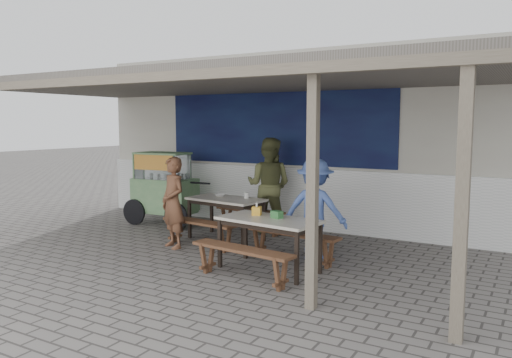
{
  "coord_description": "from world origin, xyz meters",
  "views": [
    {
      "loc": [
        4.53,
        -5.91,
        2.08
      ],
      "look_at": [
        0.59,
        0.9,
        1.2
      ],
      "focal_mm": 35.0,
      "sensor_mm": 36.0,
      "label": 1
    }
  ],
  "objects_px": {
    "bench_right_street": "(242,256)",
    "bench_left_street": "(199,227)",
    "tissue_box": "(257,211)",
    "table_left": "(226,202)",
    "vendor_cart": "(164,185)",
    "patron_street_side": "(173,203)",
    "bench_right_wall": "(292,239)",
    "bench_left_wall": "(250,215)",
    "donation_box": "(277,215)",
    "patron_wall_side": "(269,185)",
    "table_right": "(269,224)",
    "patron_right_table": "(315,209)",
    "condiment_bowl": "(220,195)",
    "condiment_jar": "(247,195)"
  },
  "relations": [
    {
      "from": "bench_right_street",
      "to": "bench_left_street",
      "type": "bearing_deg",
      "value": 150.14
    },
    {
      "from": "tissue_box",
      "to": "table_left",
      "type": "bearing_deg",
      "value": 138.34
    },
    {
      "from": "vendor_cart",
      "to": "patron_street_side",
      "type": "height_order",
      "value": "patron_street_side"
    },
    {
      "from": "bench_right_wall",
      "to": "tissue_box",
      "type": "distance_m",
      "value": 0.75
    },
    {
      "from": "table_left",
      "to": "bench_left_wall",
      "type": "xyz_separation_m",
      "value": [
        0.08,
        0.7,
        -0.33
      ]
    },
    {
      "from": "tissue_box",
      "to": "donation_box",
      "type": "relative_size",
      "value": 0.79
    },
    {
      "from": "patron_street_side",
      "to": "vendor_cart",
      "type": "bearing_deg",
      "value": 157.04
    },
    {
      "from": "patron_wall_side",
      "to": "bench_left_wall",
      "type": "bearing_deg",
      "value": 27.29
    },
    {
      "from": "table_right",
      "to": "patron_right_table",
      "type": "xyz_separation_m",
      "value": [
        0.3,
        0.92,
        0.1
      ]
    },
    {
      "from": "bench_left_wall",
      "to": "table_right",
      "type": "distance_m",
      "value": 2.51
    },
    {
      "from": "bench_right_wall",
      "to": "patron_wall_side",
      "type": "height_order",
      "value": "patron_wall_side"
    },
    {
      "from": "condiment_bowl",
      "to": "patron_right_table",
      "type": "bearing_deg",
      "value": -13.64
    },
    {
      "from": "bench_left_wall",
      "to": "bench_right_street",
      "type": "bearing_deg",
      "value": -54.71
    },
    {
      "from": "vendor_cart",
      "to": "table_left",
      "type": "bearing_deg",
      "value": -19.29
    },
    {
      "from": "patron_right_table",
      "to": "donation_box",
      "type": "distance_m",
      "value": 0.88
    },
    {
      "from": "table_left",
      "to": "condiment_bowl",
      "type": "xyz_separation_m",
      "value": [
        -0.21,
        0.14,
        0.1
      ]
    },
    {
      "from": "condiment_jar",
      "to": "condiment_bowl",
      "type": "relative_size",
      "value": 0.49
    },
    {
      "from": "bench_right_street",
      "to": "vendor_cart",
      "type": "bearing_deg",
      "value": 151.6
    },
    {
      "from": "table_left",
      "to": "bench_right_wall",
      "type": "xyz_separation_m",
      "value": [
        1.65,
        -0.69,
        -0.33
      ]
    },
    {
      "from": "vendor_cart",
      "to": "bench_right_wall",
      "type": "bearing_deg",
      "value": -22.7
    },
    {
      "from": "bench_left_street",
      "to": "condiment_bowl",
      "type": "relative_size",
      "value": 7.42
    },
    {
      "from": "table_left",
      "to": "bench_right_street",
      "type": "height_order",
      "value": "table_left"
    },
    {
      "from": "bench_left_wall",
      "to": "donation_box",
      "type": "relative_size",
      "value": 9.39
    },
    {
      "from": "table_right",
      "to": "condiment_jar",
      "type": "xyz_separation_m",
      "value": [
        -1.26,
        1.48,
        0.13
      ]
    },
    {
      "from": "table_left",
      "to": "bench_left_street",
      "type": "bearing_deg",
      "value": -90.0
    },
    {
      "from": "patron_wall_side",
      "to": "patron_right_table",
      "type": "relative_size",
      "value": 1.17
    },
    {
      "from": "bench_left_wall",
      "to": "condiment_jar",
      "type": "distance_m",
      "value": 0.72
    },
    {
      "from": "patron_wall_side",
      "to": "tissue_box",
      "type": "distance_m",
      "value": 2.27
    },
    {
      "from": "patron_right_table",
      "to": "patron_street_side",
      "type": "bearing_deg",
      "value": 3.9
    },
    {
      "from": "donation_box",
      "to": "bench_right_wall",
      "type": "bearing_deg",
      "value": 91.75
    },
    {
      "from": "patron_street_side",
      "to": "bench_left_wall",
      "type": "bearing_deg",
      "value": 94.36
    },
    {
      "from": "bench_left_street",
      "to": "tissue_box",
      "type": "bearing_deg",
      "value": -11.63
    },
    {
      "from": "bench_left_wall",
      "to": "table_left",
      "type": "bearing_deg",
      "value": -90.0
    },
    {
      "from": "bench_right_wall",
      "to": "condiment_jar",
      "type": "relative_size",
      "value": 15.92
    },
    {
      "from": "table_right",
      "to": "bench_left_wall",
      "type": "bearing_deg",
      "value": 134.01
    },
    {
      "from": "vendor_cart",
      "to": "condiment_bowl",
      "type": "relative_size",
      "value": 9.29
    },
    {
      "from": "table_left",
      "to": "condiment_bowl",
      "type": "distance_m",
      "value": 0.27
    },
    {
      "from": "patron_street_side",
      "to": "donation_box",
      "type": "bearing_deg",
      "value": 14.23
    },
    {
      "from": "bench_left_street",
      "to": "bench_right_street",
      "type": "xyz_separation_m",
      "value": [
        1.58,
        -1.19,
        0.0
      ]
    },
    {
      "from": "bench_left_wall",
      "to": "condiment_bowl",
      "type": "bearing_deg",
      "value": -111.06
    },
    {
      "from": "patron_street_side",
      "to": "table_right",
      "type": "bearing_deg",
      "value": 12.07
    },
    {
      "from": "patron_street_side",
      "to": "donation_box",
      "type": "distance_m",
      "value": 2.13
    },
    {
      "from": "table_left",
      "to": "bench_left_wall",
      "type": "bearing_deg",
      "value": 90.0
    },
    {
      "from": "condiment_jar",
      "to": "vendor_cart",
      "type": "bearing_deg",
      "value": 171.49
    },
    {
      "from": "table_left",
      "to": "donation_box",
      "type": "xyz_separation_m",
      "value": [
        1.66,
        -1.22,
        0.13
      ]
    },
    {
      "from": "tissue_box",
      "to": "condiment_bowl",
      "type": "xyz_separation_m",
      "value": [
        -1.51,
        1.29,
        -0.04
      ]
    },
    {
      "from": "bench_left_wall",
      "to": "patron_wall_side",
      "type": "distance_m",
      "value": 0.67
    },
    {
      "from": "patron_wall_side",
      "to": "table_left",
      "type": "bearing_deg",
      "value": 58.8
    },
    {
      "from": "table_right",
      "to": "donation_box",
      "type": "relative_size",
      "value": 9.61
    },
    {
      "from": "bench_left_street",
      "to": "condiment_jar",
      "type": "xyz_separation_m",
      "value": [
        0.39,
        0.89,
        0.46
      ]
    }
  ]
}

